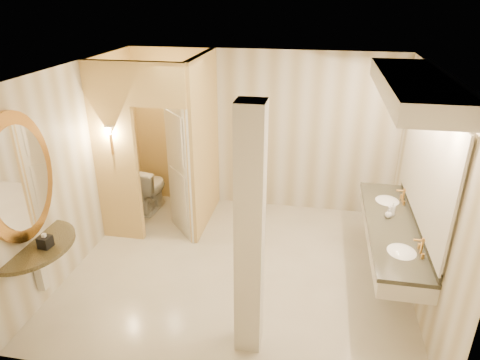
# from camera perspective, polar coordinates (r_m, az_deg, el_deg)

# --- Properties ---
(floor) EXTENTS (4.50, 4.50, 0.00)m
(floor) POSITION_cam_1_polar(r_m,az_deg,el_deg) (6.08, -0.06, -11.64)
(floor) COLOR beige
(floor) RESTS_ON ground
(ceiling) EXTENTS (4.50, 4.50, 0.00)m
(ceiling) POSITION_cam_1_polar(r_m,az_deg,el_deg) (5.01, -0.08, 14.29)
(ceiling) COLOR white
(ceiling) RESTS_ON wall_back
(wall_back) EXTENTS (4.50, 0.02, 2.70)m
(wall_back) POSITION_cam_1_polar(r_m,az_deg,el_deg) (7.25, 2.86, 6.42)
(wall_back) COLOR beige
(wall_back) RESTS_ON floor
(wall_front) EXTENTS (4.50, 0.02, 2.70)m
(wall_front) POSITION_cam_1_polar(r_m,az_deg,el_deg) (3.72, -5.91, -12.46)
(wall_front) COLOR beige
(wall_front) RESTS_ON floor
(wall_left) EXTENTS (0.02, 4.00, 2.70)m
(wall_left) POSITION_cam_1_polar(r_m,az_deg,el_deg) (6.19, -21.00, 1.60)
(wall_left) COLOR beige
(wall_left) RESTS_ON floor
(wall_right) EXTENTS (0.02, 4.00, 2.70)m
(wall_right) POSITION_cam_1_polar(r_m,az_deg,el_deg) (5.49, 23.68, -1.72)
(wall_right) COLOR beige
(wall_right) RESTS_ON floor
(toilet_closet) EXTENTS (1.50, 1.55, 2.70)m
(toilet_closet) POSITION_cam_1_polar(r_m,az_deg,el_deg) (6.53, -8.36, 4.48)
(toilet_closet) COLOR #EACA7A
(toilet_closet) RESTS_ON floor
(wall_sconce) EXTENTS (0.14, 0.14, 0.42)m
(wall_sconce) POSITION_cam_1_polar(r_m,az_deg,el_deg) (6.26, -17.00, 6.15)
(wall_sconce) COLOR gold
(wall_sconce) RESTS_ON toilet_closet
(vanity) EXTENTS (0.75, 2.56, 2.09)m
(vanity) POSITION_cam_1_polar(r_m,az_deg,el_deg) (5.40, 21.22, 1.51)
(vanity) COLOR beige
(vanity) RESTS_ON floor
(console_shelf) EXTENTS (1.13, 1.13, 2.02)m
(console_shelf) POSITION_cam_1_polar(r_m,az_deg,el_deg) (5.30, -26.91, -3.25)
(console_shelf) COLOR black
(console_shelf) RESTS_ON floor
(pillar) EXTENTS (0.27, 0.27, 2.70)m
(pillar) POSITION_cam_1_polar(r_m,az_deg,el_deg) (4.20, 1.30, -7.63)
(pillar) COLOR beige
(pillar) RESTS_ON floor
(tissue_box) EXTENTS (0.15, 0.15, 0.13)m
(tissue_box) POSITION_cam_1_polar(r_m,az_deg,el_deg) (5.36, -24.54, -7.52)
(tissue_box) COLOR black
(tissue_box) RESTS_ON console_shelf
(toilet) EXTENTS (0.50, 0.82, 0.81)m
(toilet) POSITION_cam_1_polar(r_m,az_deg,el_deg) (7.55, -12.03, -1.05)
(toilet) COLOR white
(toilet) RESTS_ON floor
(soap_bottle_a) EXTENTS (0.06, 0.06, 0.12)m
(soap_bottle_a) POSITION_cam_1_polar(r_m,az_deg,el_deg) (5.93, 19.44, -3.60)
(soap_bottle_a) COLOR beige
(soap_bottle_a) RESTS_ON vanity
(soap_bottle_b) EXTENTS (0.12, 0.12, 0.12)m
(soap_bottle_b) POSITION_cam_1_polar(r_m,az_deg,el_deg) (5.80, 19.21, -4.23)
(soap_bottle_b) COLOR silver
(soap_bottle_b) RESTS_ON vanity
(soap_bottle_c) EXTENTS (0.09, 0.09, 0.18)m
(soap_bottle_c) POSITION_cam_1_polar(r_m,az_deg,el_deg) (5.85, 19.70, -3.67)
(soap_bottle_c) COLOR #C6B28C
(soap_bottle_c) RESTS_ON vanity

